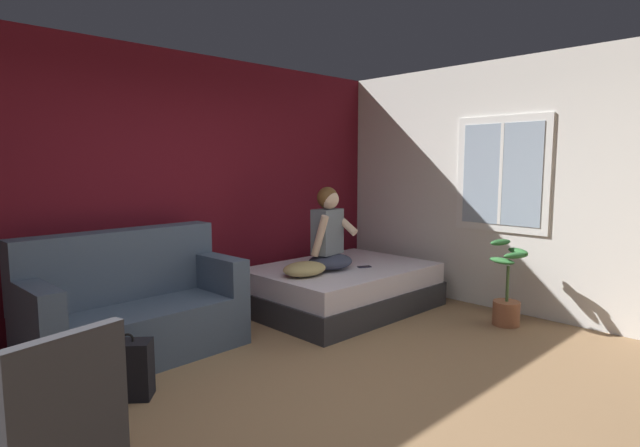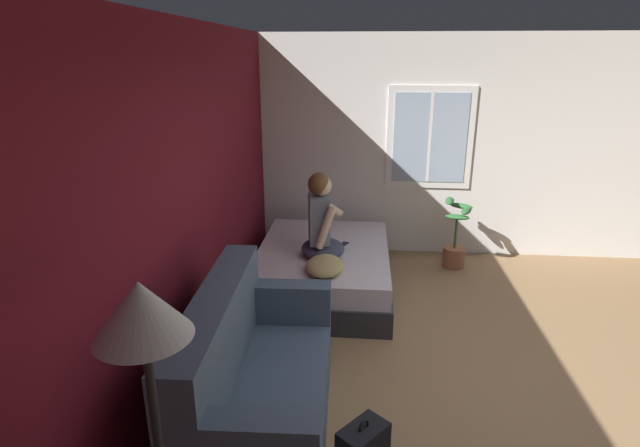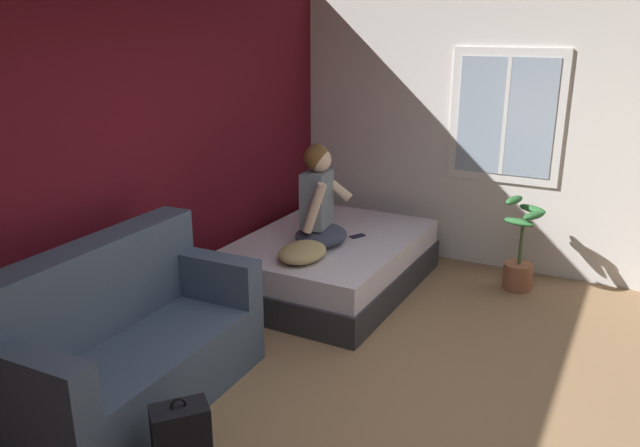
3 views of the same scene
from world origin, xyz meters
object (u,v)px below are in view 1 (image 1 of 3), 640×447
person_seated (329,236)px  throw_pillow (305,269)px  bed (342,288)px  couch (134,310)px  backpack (130,370)px  potted_plant (507,295)px  cell_phone (364,267)px  side_chair (53,439)px

person_seated → throw_pillow: size_ratio=1.82×
bed → couch: (-2.23, 0.27, 0.16)m
backpack → potted_plant: size_ratio=0.54×
throw_pillow → cell_phone: (0.75, -0.14, -0.07)m
cell_phone → throw_pillow: bearing=-75.6°
couch → side_chair: size_ratio=1.76×
bed → side_chair: size_ratio=2.00×
bed → cell_phone: bearing=-58.1°
person_seated → cell_phone: size_ratio=6.08×
cell_phone → potted_plant: potted_plant is taller
person_seated → potted_plant: 1.89m
person_seated → potted_plant: size_ratio=1.03×
side_chair → cell_phone: size_ratio=6.81×
couch → cell_phone: 2.41m
bed → throw_pillow: bearing=-174.1°
person_seated → cell_phone: person_seated is taller
side_chair → backpack: side_chair is taller
person_seated → potted_plant: bearing=-57.7°
throw_pillow → cell_phone: bearing=-10.9°
cell_phone → potted_plant: 1.47m
person_seated → cell_phone: 0.53m
backpack → cell_phone: size_ratio=3.18×
potted_plant → bed: bearing=116.7°
backpack → cell_phone: 2.74m
person_seated → couch: bearing=172.5°
potted_plant → person_seated: bearing=122.3°
person_seated → throw_pillow: (-0.42, -0.07, -0.29)m
couch → backpack: bearing=-116.0°
throw_pillow → backpack: bearing=-169.1°
potted_plant → couch: bearing=149.1°
couch → side_chair: bearing=-121.0°
side_chair → throw_pillow: (2.78, 1.59, 0.02)m
backpack → throw_pillow: size_ratio=0.95×
backpack → potted_plant: potted_plant is taller
bed → backpack: bearing=-170.3°
backpack → cell_phone: bearing=4.9°
bed → throw_pillow: (-0.62, -0.06, 0.31)m
side_chair → potted_plant: side_chair is taller
couch → side_chair: 2.26m
couch → throw_pillow: (1.62, -0.34, 0.16)m
bed → potted_plant: potted_plant is taller
backpack → potted_plant: (3.35, -1.08, 0.11)m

